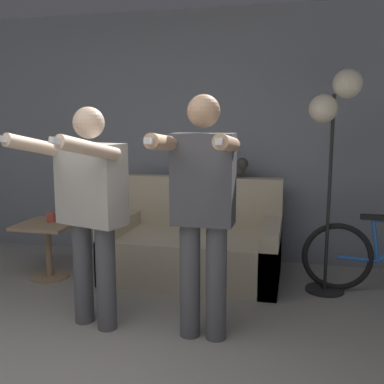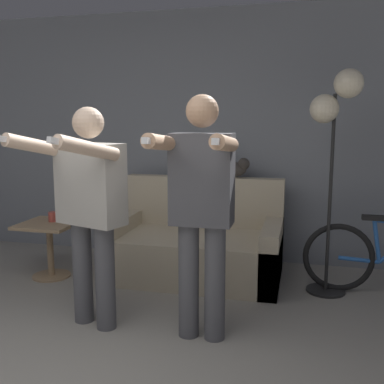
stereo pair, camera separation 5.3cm
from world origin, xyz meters
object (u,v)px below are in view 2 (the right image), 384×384
at_px(cat, 230,168).
at_px(side_table, 50,237).
at_px(couch, 196,247).
at_px(person_right, 201,203).
at_px(cup, 53,217).
at_px(person_left, 89,201).
at_px(floor_lamp, 335,116).

height_order(cat, side_table, cat).
relative_size(couch, person_right, 0.98).
bearing_deg(person_right, side_table, 153.04).
height_order(person_right, cup, person_right).
xyz_separation_m(person_right, side_table, (-1.66, 0.85, -0.56)).
bearing_deg(cup, person_left, -46.70).
relative_size(cat, cup, 5.66).
bearing_deg(cup, couch, 13.91).
height_order(floor_lamp, cup, floor_lamp).
xyz_separation_m(person_right, cat, (-0.07, 1.57, 0.06)).
bearing_deg(person_left, floor_lamp, 50.33).
distance_m(person_left, cup, 1.28).
relative_size(floor_lamp, side_table, 3.58).
xyz_separation_m(person_left, cup, (-0.84, 0.89, -0.35)).
relative_size(person_left, cup, 16.92).
bearing_deg(person_left, person_right, 17.39).
relative_size(cat, floor_lamp, 0.28).
bearing_deg(floor_lamp, cup, -175.75).
distance_m(couch, cat, 0.85).
distance_m(person_right, cup, 1.91).
xyz_separation_m(person_right, cup, (-1.65, 0.90, -0.37)).
bearing_deg(person_right, cup, 151.50).
height_order(couch, floor_lamp, floor_lamp).
relative_size(floor_lamp, cup, 20.35).
height_order(couch, person_right, person_right).
height_order(person_right, side_table, person_right).
bearing_deg(person_left, cup, 150.88).
xyz_separation_m(cat, floor_lamp, (0.95, -0.49, 0.51)).
bearing_deg(cat, side_table, -155.55).
bearing_deg(side_table, person_left, -44.61).
bearing_deg(couch, cat, 53.12).
bearing_deg(side_table, floor_lamp, 5.36).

